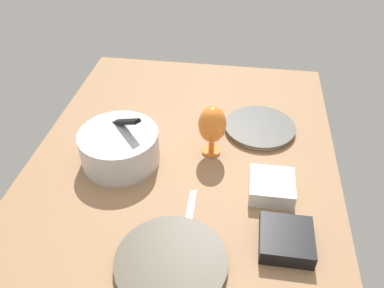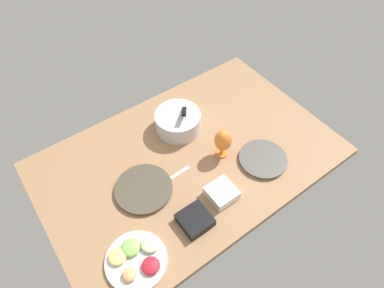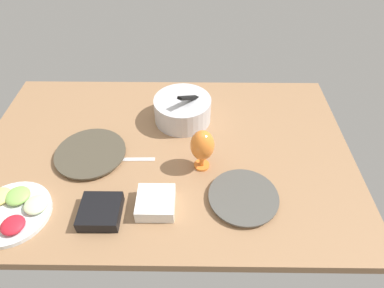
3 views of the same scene
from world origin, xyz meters
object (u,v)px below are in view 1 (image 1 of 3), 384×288
at_px(dinner_plate_left, 171,262).
at_px(hurricane_glass_orange, 212,126).
at_px(square_bowl_white, 272,186).
at_px(square_bowl_black, 286,239).
at_px(mixing_bowl, 119,146).
at_px(dinner_plate_right, 260,128).

height_order(dinner_plate_left, hurricane_glass_orange, hurricane_glass_orange).
distance_m(hurricane_glass_orange, square_bowl_white, 0.28).
height_order(dinner_plate_left, square_bowl_black, square_bowl_black).
height_order(square_bowl_white, square_bowl_black, square_bowl_white).
bearing_deg(hurricane_glass_orange, mixing_bowl, 106.23).
distance_m(hurricane_glass_orange, square_bowl_black, 0.44).
distance_m(dinner_plate_left, square_bowl_black, 0.31).
bearing_deg(dinner_plate_left, square_bowl_white, -40.67).
xyz_separation_m(dinner_plate_left, square_bowl_black, (0.11, -0.30, 0.01)).
bearing_deg(mixing_bowl, hurricane_glass_orange, -73.77).
bearing_deg(dinner_plate_left, dinner_plate_right, -19.43).
distance_m(dinner_plate_left, dinner_plate_right, 0.66).
relative_size(mixing_bowl, square_bowl_white, 1.93).
distance_m(square_bowl_white, square_bowl_black, 0.20).
bearing_deg(dinner_plate_left, square_bowl_black, -70.10).
bearing_deg(hurricane_glass_orange, dinner_plate_right, -47.20).
xyz_separation_m(dinner_plate_right, hurricane_glass_orange, (-0.15, 0.17, 0.10)).
bearing_deg(square_bowl_black, hurricane_glass_orange, 33.73).
xyz_separation_m(dinner_plate_right, square_bowl_black, (-0.52, -0.08, 0.02)).
bearing_deg(square_bowl_black, square_bowl_white, 11.00).
bearing_deg(hurricane_glass_orange, dinner_plate_left, 173.44).
bearing_deg(square_bowl_black, dinner_plate_left, 109.90).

